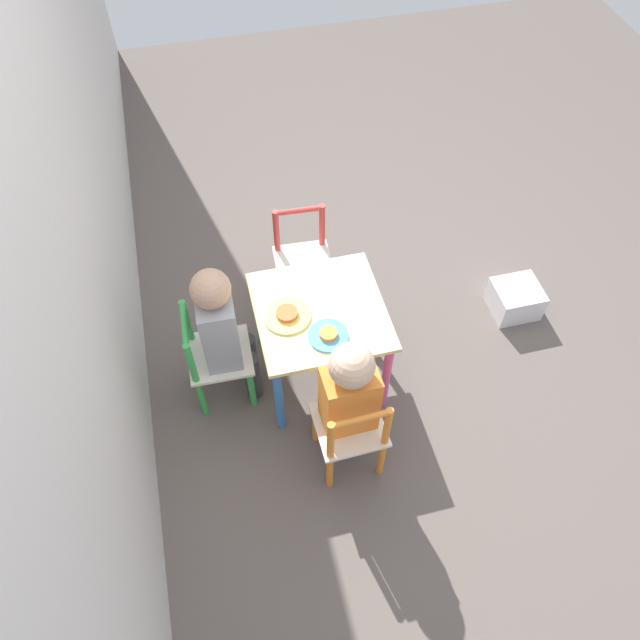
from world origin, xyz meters
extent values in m
plane|color=#5B514C|center=(0.00, 0.00, 0.00)|extent=(6.00, 6.00, 0.00)
cube|color=silver|center=(0.00, 0.80, 1.30)|extent=(6.00, 0.06, 2.60)
cube|color=beige|center=(0.00, 0.00, 0.44)|extent=(0.52, 0.52, 0.02)
cylinder|color=#E5599E|center=(-0.23, -0.23, 0.22)|extent=(0.04, 0.04, 0.43)
cylinder|color=#8E51BC|center=(0.23, -0.23, 0.22)|extent=(0.04, 0.04, 0.43)
cylinder|color=#387AD1|center=(-0.23, 0.23, 0.22)|extent=(0.04, 0.04, 0.43)
cylinder|color=teal|center=(0.23, 0.23, 0.22)|extent=(0.04, 0.04, 0.43)
cube|color=silver|center=(0.01, 0.43, 0.26)|extent=(0.27, 0.27, 0.02)
cylinder|color=green|center=(-0.10, 0.32, 0.13)|extent=(0.03, 0.03, 0.26)
cylinder|color=green|center=(0.12, 0.32, 0.13)|extent=(0.03, 0.03, 0.26)
cylinder|color=green|center=(-0.09, 0.53, 0.13)|extent=(0.03, 0.03, 0.26)
cylinder|color=green|center=(0.12, 0.53, 0.13)|extent=(0.03, 0.03, 0.26)
cylinder|color=green|center=(-0.09, 0.53, 0.38)|extent=(0.03, 0.03, 0.26)
cylinder|color=green|center=(0.12, 0.53, 0.38)|extent=(0.03, 0.03, 0.26)
cylinder|color=green|center=(0.02, 0.53, 0.50)|extent=(0.21, 0.03, 0.02)
cube|color=silver|center=(-0.43, -0.01, 0.26)|extent=(0.27, 0.27, 0.02)
cylinder|color=orange|center=(-0.32, -0.11, 0.13)|extent=(0.03, 0.03, 0.26)
cylinder|color=orange|center=(-0.32, 0.10, 0.13)|extent=(0.03, 0.03, 0.26)
cylinder|color=orange|center=(-0.53, -0.12, 0.13)|extent=(0.03, 0.03, 0.26)
cylinder|color=orange|center=(-0.53, 0.09, 0.13)|extent=(0.03, 0.03, 0.26)
cylinder|color=orange|center=(-0.53, -0.12, 0.38)|extent=(0.03, 0.03, 0.26)
cylinder|color=orange|center=(-0.53, 0.09, 0.38)|extent=(0.03, 0.03, 0.26)
cylinder|color=orange|center=(-0.53, -0.01, 0.50)|extent=(0.03, 0.21, 0.02)
cube|color=silver|center=(0.42, -0.03, 0.26)|extent=(0.28, 0.28, 0.02)
cylinder|color=#DB3D38|center=(0.33, 0.09, 0.13)|extent=(0.03, 0.03, 0.26)
cylinder|color=#DB3D38|center=(0.31, -0.13, 0.13)|extent=(0.03, 0.03, 0.26)
cylinder|color=#DB3D38|center=(0.54, 0.07, 0.13)|extent=(0.03, 0.03, 0.26)
cylinder|color=#DB3D38|center=(0.52, -0.14, 0.13)|extent=(0.03, 0.03, 0.26)
cylinder|color=#DB3D38|center=(0.54, 0.07, 0.38)|extent=(0.03, 0.03, 0.26)
cylinder|color=#DB3D38|center=(0.52, -0.14, 0.38)|extent=(0.03, 0.03, 0.26)
cylinder|color=#DB3D38|center=(0.53, -0.03, 0.50)|extent=(0.04, 0.21, 0.02)
cylinder|color=#38383D|center=(-0.04, 0.31, 0.14)|extent=(0.07, 0.07, 0.27)
cylinder|color=#38383D|center=(0.06, 0.30, 0.14)|extent=(0.07, 0.07, 0.27)
cube|color=#999EA8|center=(0.01, 0.41, 0.45)|extent=(0.20, 0.15, 0.35)
sphere|color=tan|center=(0.01, 0.41, 0.68)|extent=(0.15, 0.15, 0.15)
cylinder|color=#7A6B5B|center=(-0.30, -0.06, 0.14)|extent=(0.07, 0.07, 0.27)
cylinder|color=#7A6B5B|center=(-0.31, 0.04, 0.14)|extent=(0.07, 0.07, 0.27)
cube|color=orange|center=(-0.41, -0.01, 0.43)|extent=(0.15, 0.20, 0.31)
sphere|color=#DBB293|center=(-0.41, -0.01, 0.65)|extent=(0.16, 0.16, 0.16)
cylinder|color=#EADB66|center=(0.00, 0.13, 0.46)|extent=(0.19, 0.19, 0.01)
cylinder|color=#CC6633|center=(0.00, 0.13, 0.47)|extent=(0.09, 0.09, 0.02)
cylinder|color=#4C9EE0|center=(-0.13, 0.00, 0.46)|extent=(0.16, 0.16, 0.01)
cylinder|color=#D6843D|center=(-0.13, 0.00, 0.47)|extent=(0.07, 0.07, 0.02)
cube|color=silver|center=(0.13, -1.00, 0.08)|extent=(0.20, 0.22, 0.15)
camera|label=1|loc=(-1.49, 0.36, 2.41)|focal=35.00mm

